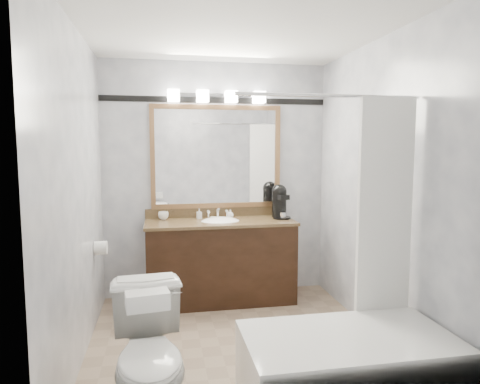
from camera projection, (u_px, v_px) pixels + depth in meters
name	position (u px, v px, depth m)	size (l,w,h in m)	color
room	(238.00, 193.00, 3.36)	(2.42, 2.62, 2.52)	gray
vanity	(220.00, 259.00, 4.44)	(1.53, 0.58, 0.97)	black
mirror	(217.00, 157.00, 4.59)	(1.40, 0.04, 1.10)	#956A43
vanity_light_bar	(217.00, 96.00, 4.47)	(1.02, 0.14, 0.12)	silver
accent_stripe	(216.00, 100.00, 4.53)	(2.40, 0.01, 0.06)	black
bathtub	(350.00, 359.00, 2.69)	(1.30, 0.75, 1.96)	white
tp_roll	(101.00, 248.00, 3.86)	(0.12, 0.12, 0.11)	white
toilet	(150.00, 359.00, 2.47)	(0.44, 0.77, 0.78)	white
tissue_box	(147.00, 300.00, 2.19)	(0.22, 0.12, 0.09)	white
coffee_maker	(280.00, 201.00, 4.55)	(0.19, 0.23, 0.36)	black
cup_left	(163.00, 216.00, 4.46)	(0.11, 0.11, 0.08)	white
soap_bottle_a	(199.00, 214.00, 4.52)	(0.05, 0.05, 0.11)	white
soap_bottle_b	(230.00, 214.00, 4.56)	(0.07, 0.07, 0.09)	white
soap_bar	(214.00, 218.00, 4.50)	(0.07, 0.05, 0.02)	beige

